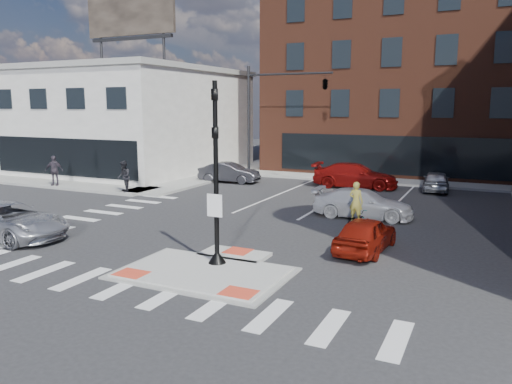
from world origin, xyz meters
The scene contains 19 objects.
ground centered at (0.00, 0.00, 0.00)m, with size 120.00×120.00×0.00m, color #28282B.
refuge_island centered at (0.00, -0.26, 0.05)m, with size 5.40×4.65×0.13m.
sidewalk_nw centered at (-16.76, 15.29, 0.08)m, with size 23.50×20.50×0.15m.
sidewalk_n centered at (3.00, 22.00, 0.07)m, with size 26.00×3.00×0.15m, color gray.
building_nw centered at (-21.98, 19.98, 4.23)m, with size 20.40×16.40×14.40m.
building_n centered at (3.00, 31.99, 7.80)m, with size 24.40×18.40×15.50m.
building_far_left centered at (-4.00, 52.00, 5.00)m, with size 10.00×12.00×10.00m, color slate.
building_far_right centered at (9.00, 54.00, 6.00)m, with size 12.00×12.00×12.00m, color brown.
signal_pole centered at (0.00, 0.40, 2.36)m, with size 0.60×0.60×5.98m.
mast_arm_signal centered at (-3.47, 18.00, 6.21)m, with size 6.10×2.24×8.00m.
silver_suv centered at (-9.38, -0.15, 0.73)m, with size 2.42×5.26×1.46m, color #B2B3BA.
red_sedan centered at (4.09, 4.24, 0.66)m, with size 1.55×3.86×1.32m, color maroon.
white_pickup centered at (2.63, 9.85, 0.69)m, with size 1.93×4.74×1.38m, color white.
bg_car_dark centered at (-8.50, 16.91, 0.70)m, with size 1.48×4.26×1.40m, color #28282E.
bg_car_silver centered at (5.00, 19.28, 0.65)m, with size 1.55×3.84×1.31m, color #B1B4B8.
bg_car_red centered at (0.04, 18.49, 0.80)m, with size 2.23×5.49×1.59m, color maroon.
cyclist centered at (3.00, 7.00, 0.73)m, with size 0.93×1.79×2.17m.
pedestrian_a centered at (-12.00, 10.00, 1.10)m, with size 0.92×0.72×1.90m, color black.
pedestrian_b centered at (-17.78, 10.00, 1.13)m, with size 1.15×0.48×1.97m, color #39323D.
Camera 1 is at (8.08, -13.55, 5.31)m, focal length 35.00 mm.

